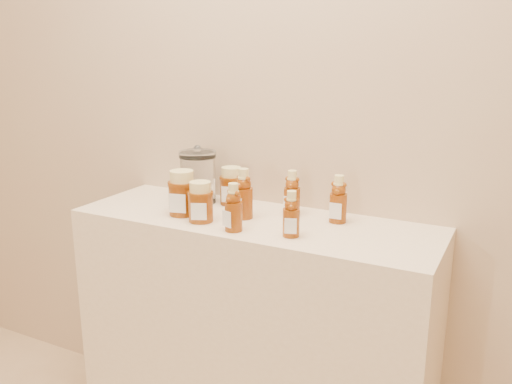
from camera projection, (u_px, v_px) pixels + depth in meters
The scene contains 11 objects.
wall_back at pixel (281, 74), 1.81m from camera, with size 3.50×0.02×2.70m, color tan.
display_table at pixel (253, 342), 1.87m from camera, with size 1.20×0.40×0.90m, color beige.
bear_bottle_back_left at pixel (244, 190), 1.74m from camera, with size 0.06×0.06×0.19m, color #672A08, non-canonical shape.
bear_bottle_back_mid at pixel (292, 190), 1.78m from camera, with size 0.06×0.06×0.17m, color #672A08, non-canonical shape.
bear_bottle_back_right at pixel (338, 196), 1.70m from camera, with size 0.06×0.06×0.17m, color #672A08, non-canonical shape.
bear_bottle_front_left at pixel (233, 204), 1.62m from camera, with size 0.06×0.06×0.17m, color #672A08, non-canonical shape.
bear_bottle_front_right at pixel (291, 211), 1.57m from camera, with size 0.05×0.05×0.16m, color #672A08, non-canonical shape.
honey_jar_left at pixel (182, 193), 1.78m from camera, with size 0.09×0.09×0.15m, color #672A08, non-canonical shape.
honey_jar_back at pixel (231, 186), 1.91m from camera, with size 0.08×0.08×0.13m, color #672A08, non-canonical shape.
honey_jar_front at pixel (201, 202), 1.72m from camera, with size 0.08×0.08×0.13m, color #672A08, non-canonical shape.
glass_canister at pixel (198, 175), 1.92m from camera, with size 0.13×0.13×0.20m, color white, non-canonical shape.
Camera 1 is at (0.77, 0.06, 1.44)m, focal length 38.00 mm.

